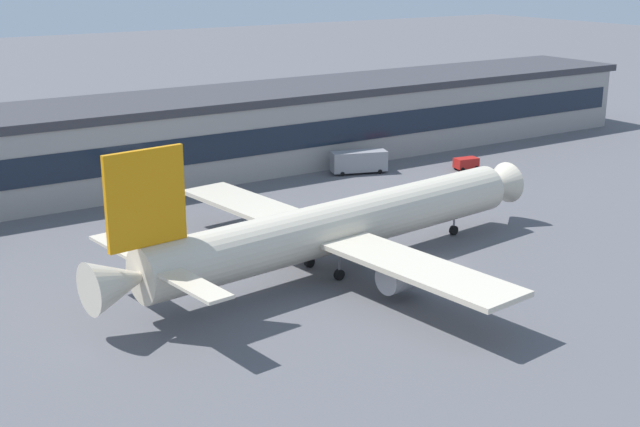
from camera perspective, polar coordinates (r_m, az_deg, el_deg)
ground_plane at (r=91.21m, az=7.96°, el=-3.38°), size 600.00×600.00×0.00m
terminal_building at (r=130.02m, az=-6.62°, el=5.48°), size 158.70×18.61×11.79m
airliner at (r=87.03m, az=0.99°, el=-0.91°), size 55.26×47.36×15.88m
fuel_truck at (r=128.06m, az=2.55°, el=3.55°), size 8.85×5.36×3.35m
baggage_tug at (r=132.11m, az=9.82°, el=3.38°), size 3.85×2.53×1.85m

